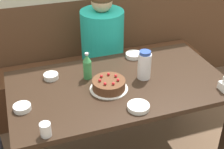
{
  "coord_description": "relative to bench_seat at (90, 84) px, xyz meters",
  "views": [
    {
      "loc": [
        -0.65,
        -1.72,
        1.96
      ],
      "look_at": [
        -0.04,
        0.05,
        0.81
      ],
      "focal_mm": 50.0,
      "sensor_mm": 36.0,
      "label": 1
    }
  ],
  "objects": [
    {
      "name": "bench_seat",
      "position": [
        0.0,
        0.0,
        0.0
      ],
      "size": [
        2.27,
        0.38,
        0.48
      ],
      "color": "#56331E",
      "rests_on": "ground_plane"
    },
    {
      "name": "dining_table",
      "position": [
        0.0,
        -0.83,
        0.43
      ],
      "size": [
        1.53,
        0.84,
        0.76
      ],
      "color": "black",
      "rests_on": "ground_plane"
    },
    {
      "name": "birthday_cake",
      "position": [
        -0.09,
        -0.88,
        0.56
      ],
      "size": [
        0.26,
        0.26,
        0.09
      ],
      "color": "white",
      "rests_on": "dining_table"
    },
    {
      "name": "water_pitcher",
      "position": [
        0.19,
        -0.82,
        0.63
      ],
      "size": [
        0.1,
        0.1,
        0.21
      ],
      "color": "white",
      "rests_on": "dining_table"
    },
    {
      "name": "soju_bottle",
      "position": [
        -0.19,
        -0.69,
        0.62
      ],
      "size": [
        0.06,
        0.06,
        0.2
      ],
      "color": "#388E4C",
      "rests_on": "dining_table"
    },
    {
      "name": "bowl_soup_white",
      "position": [
        0.01,
        -1.14,
        0.54
      ],
      "size": [
        0.14,
        0.14,
        0.03
      ],
      "color": "white",
      "rests_on": "dining_table"
    },
    {
      "name": "bowl_rice_small",
      "position": [
        -0.67,
        -0.92,
        0.54
      ],
      "size": [
        0.11,
        0.11,
        0.03
      ],
      "color": "white",
      "rests_on": "dining_table"
    },
    {
      "name": "bowl_side_dish",
      "position": [
        0.24,
        -0.5,
        0.54
      ],
      "size": [
        0.13,
        0.13,
        0.03
      ],
      "color": "white",
      "rests_on": "dining_table"
    },
    {
      "name": "bowl_sauce_shallow",
      "position": [
        -0.44,
        -0.61,
        0.54
      ],
      "size": [
        0.11,
        0.11,
        0.04
      ],
      "color": "white",
      "rests_on": "dining_table"
    },
    {
      "name": "glass_water_tall",
      "position": [
        -0.57,
        -1.2,
        0.56
      ],
      "size": [
        0.06,
        0.06,
        0.08
      ],
      "color": "silver",
      "rests_on": "dining_table"
    },
    {
      "name": "person_grey_tee",
      "position": [
        0.09,
        -0.15,
        0.37
      ],
      "size": [
        0.38,
        0.38,
        1.22
      ],
      "rotation": [
        0.0,
        0.0,
        -1.57
      ],
      "color": "#33333D",
      "rests_on": "ground_plane"
    }
  ]
}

